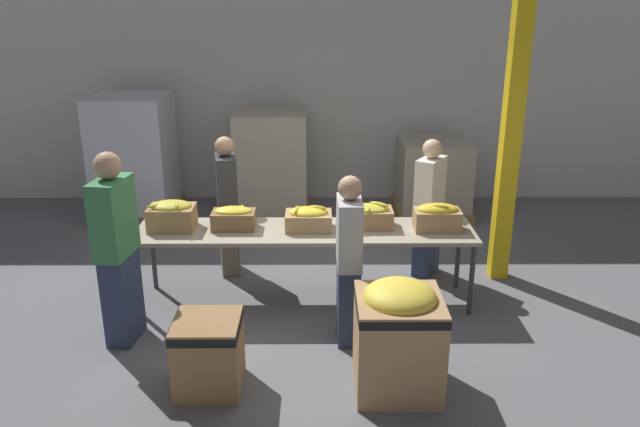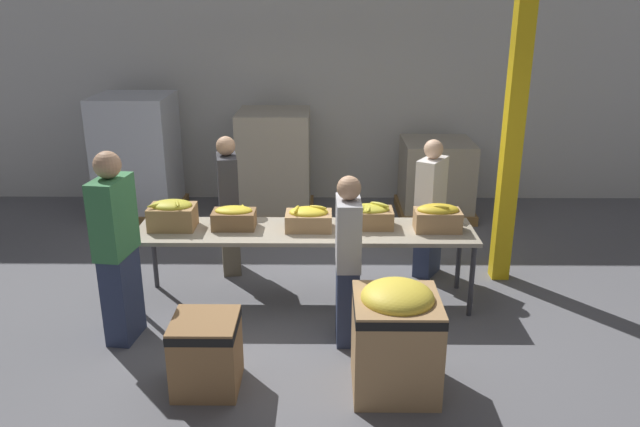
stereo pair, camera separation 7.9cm
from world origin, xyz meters
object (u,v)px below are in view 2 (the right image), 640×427
Objects in this scene: donation_bin_0 at (206,351)px; banana_box_1 at (234,217)px; banana_box_3 at (369,215)px; volunteer_2 at (229,206)px; volunteer_1 at (348,262)px; banana_box_4 at (438,217)px; pallet_stack_0 at (436,179)px; volunteer_0 at (117,249)px; pallet_stack_1 at (275,165)px; banana_box_2 at (309,218)px; pallet_stack_2 at (138,157)px; banana_box_0 at (172,214)px; sorting_table at (305,234)px; volunteer_3 at (430,209)px; support_pillar at (517,95)px; donation_bin_1 at (396,334)px.

banana_box_1 is at bearing 88.89° from donation_bin_0.
banana_box_3 is at bearing 49.11° from donation_bin_0.
volunteer_2 is at bearing 93.32° from donation_bin_0.
volunteer_1 is (-0.24, -0.84, -0.13)m from banana_box_3.
banana_box_4 is (0.66, -0.08, 0.02)m from banana_box_3.
volunteer_0 is at bearing -134.52° from pallet_stack_0.
volunteer_0 is 3.54m from pallet_stack_1.
banana_box_2 is at bearing -1.84° from banana_box_1.
pallet_stack_2 is at bearing 144.22° from banana_box_4.
banana_box_0 reaches higher than banana_box_2.
donation_bin_0 is at bearing -116.85° from banana_box_2.
donation_bin_0 is at bearing -91.11° from banana_box_1.
volunteer_1 is at bearing -82.89° from volunteer_0.
pallet_stack_2 reaches higher than volunteer_1.
banana_box_3 is 0.43× the size of pallet_stack_0.
banana_box_2 is 0.42× the size of pallet_stack_0.
volunteer_1 is (0.39, -0.76, 0.04)m from sorting_table.
banana_box_0 is 1.34m from banana_box_2.
pallet_stack_0 is at bearing 66.82° from banana_box_3.
pallet_stack_1 is (-1.79, 2.62, -0.18)m from banana_box_4.
volunteer_3 reaches higher than banana_box_3.
support_pillar is (2.97, -0.14, 1.23)m from volunteer_2.
banana_box_2 is 0.27× the size of pallet_stack_2.
sorting_table is at bearing -123.08° from pallet_stack_0.
banana_box_2 is 2.66m from pallet_stack_1.
pallet_stack_1 reaches higher than banana_box_3.
volunteer_3 is (2.94, 1.40, -0.10)m from volunteer_0.
banana_box_1 is 0.25× the size of pallet_stack_2.
banana_box_4 is (1.25, -0.02, 0.02)m from banana_box_2.
banana_box_4 is 2.73m from pallet_stack_0.
banana_box_1 is 3.07m from support_pillar.
volunteer_3 reaches higher than banana_box_4.
banana_box_3 is 2.79m from pallet_stack_1.
banana_box_1 is 0.73m from banana_box_2.
banana_box_4 reaches higher than banana_box_2.
banana_box_0 is at bearing 110.61° from donation_bin_0.
banana_box_2 is 0.30× the size of volunteer_3.
donation_bin_1 is at bearing -52.86° from pallet_stack_2.
volunteer_2 is (-2.15, 0.72, -0.14)m from banana_box_4.
pallet_stack_1 is (0.20, 2.58, -0.16)m from banana_box_1.
pallet_stack_2 is (-4.14, -0.01, 0.31)m from pallet_stack_0.
pallet_stack_2 is at bearing 178.86° from pallet_stack_1.
sorting_table is 1.68m from donation_bin_1.
donation_bin_1 is (0.71, -1.51, -0.40)m from banana_box_2.
volunteer_2 is 3.25m from pallet_stack_0.
volunteer_0 is 1.17× the size of pallet_stack_1.
donation_bin_0 is 4.84m from pallet_stack_0.
banana_box_3 is 1.03× the size of banana_box_4.
pallet_stack_1 is (1.11, 3.36, -0.13)m from volunteer_0.
banana_box_2 is at bearing -173.81° from banana_box_3.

